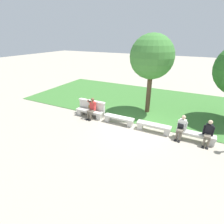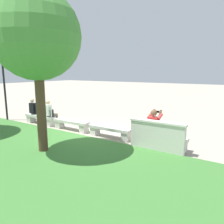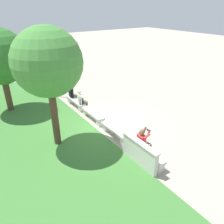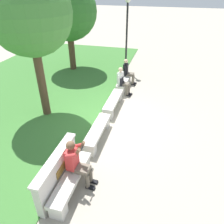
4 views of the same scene
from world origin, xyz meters
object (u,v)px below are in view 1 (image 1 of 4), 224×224
(person_companion, at_px, (208,132))
(backpack, at_px, (181,127))
(bench_main, at_px, (89,112))
(person_photographer, at_px, (92,107))
(tree_left_background, at_px, (152,57))
(bench_far, at_px, (195,136))
(bench_near, at_px, (119,119))
(person_distant, at_px, (182,127))
(bench_mid, at_px, (154,127))

(person_companion, relative_size, backpack, 2.94)
(bench_main, relative_size, person_companion, 1.46)
(person_photographer, xyz_separation_m, person_companion, (6.54, 0.01, -0.06))
(person_photographer, bearing_deg, tree_left_background, 41.20)
(bench_far, height_order, person_photographer, person_photographer)
(bench_near, xyz_separation_m, person_distant, (3.50, -0.06, 0.37))
(bench_main, relative_size, bench_far, 1.00)
(bench_mid, distance_m, backpack, 1.40)
(bench_near, distance_m, tree_left_background, 4.27)
(bench_near, height_order, person_photographer, person_photographer)
(backpack, bearing_deg, person_companion, -2.79)
(bench_mid, bearing_deg, person_companion, -1.46)
(person_photographer, relative_size, person_companion, 1.05)
(person_companion, height_order, backpack, person_companion)
(backpack, bearing_deg, person_distant, -52.12)
(person_photographer, height_order, person_companion, person_photographer)
(person_photographer, bearing_deg, person_distant, 0.14)
(bench_mid, relative_size, bench_far, 1.00)
(bench_mid, distance_m, person_distant, 1.45)
(person_photographer, bearing_deg, bench_near, 2.41)
(bench_near, xyz_separation_m, backpack, (3.45, -0.01, 0.33))
(person_companion, bearing_deg, person_distant, 179.93)
(bench_main, relative_size, bench_near, 1.00)
(tree_left_background, bearing_deg, bench_near, -112.88)
(person_companion, bearing_deg, bench_main, 179.44)
(backpack, bearing_deg, bench_far, 0.45)
(bench_near, relative_size, person_distant, 1.46)
(person_companion, distance_m, backpack, 1.25)
(bench_main, xyz_separation_m, person_distant, (5.59, -0.06, 0.37))
(person_companion, bearing_deg, tree_left_background, 145.66)
(bench_near, xyz_separation_m, person_companion, (4.70, -0.07, 0.37))
(tree_left_background, bearing_deg, bench_mid, -66.39)
(backpack, bearing_deg, bench_main, 179.94)
(bench_near, height_order, bench_far, same)
(bench_near, height_order, tree_left_background, tree_left_background)
(bench_mid, relative_size, person_companion, 1.46)
(bench_far, relative_size, backpack, 4.31)
(bench_mid, distance_m, tree_left_background, 4.28)
(bench_mid, bearing_deg, bench_main, 180.00)
(person_companion, relative_size, tree_left_background, 0.25)
(bench_main, relative_size, person_photographer, 1.40)
(person_distant, xyz_separation_m, tree_left_background, (-2.47, 2.50, 2.98))
(bench_far, bearing_deg, person_companion, -7.47)
(bench_mid, distance_m, person_companion, 2.63)
(bench_main, xyz_separation_m, backpack, (5.55, -0.01, 0.33))
(bench_far, xyz_separation_m, person_distant, (-0.69, -0.06, 0.37))
(person_distant, height_order, person_companion, same)
(bench_far, relative_size, person_companion, 1.46)
(tree_left_background, bearing_deg, bench_far, -37.66)
(person_distant, relative_size, person_companion, 1.00)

